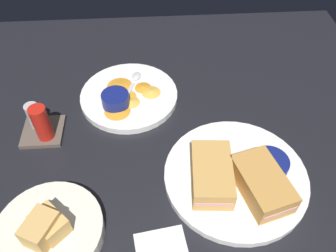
% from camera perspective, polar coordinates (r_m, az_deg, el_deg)
% --- Properties ---
extents(ground_plane, '(1.10, 1.10, 0.03)m').
position_cam_1_polar(ground_plane, '(0.77, 1.05, -4.58)').
color(ground_plane, black).
extents(plate_sandwich_main, '(0.29, 0.29, 0.02)m').
position_cam_1_polar(plate_sandwich_main, '(0.72, 11.05, -8.16)').
color(plate_sandwich_main, white).
rests_on(plate_sandwich_main, ground_plane).
extents(sandwich_half_near, '(0.14, 0.09, 0.05)m').
position_cam_1_polar(sandwich_half_near, '(0.68, 7.22, -7.89)').
color(sandwich_half_near, tan).
rests_on(sandwich_half_near, plate_sandwich_main).
extents(sandwich_half_far, '(0.15, 0.11, 0.05)m').
position_cam_1_polar(sandwich_half_far, '(0.68, 15.22, -9.13)').
color(sandwich_half_far, '#C68C42').
rests_on(sandwich_half_far, plate_sandwich_main).
extents(ramekin_dark_sauce, '(0.07, 0.07, 0.03)m').
position_cam_1_polar(ramekin_dark_sauce, '(0.72, 16.33, -6.19)').
color(ramekin_dark_sauce, navy).
rests_on(ramekin_dark_sauce, plate_sandwich_main).
extents(spoon_by_dark_ramekin, '(0.03, 0.10, 0.01)m').
position_cam_1_polar(spoon_by_dark_ramekin, '(0.71, 11.91, -7.98)').
color(spoon_by_dark_ramekin, silver).
rests_on(spoon_by_dark_ramekin, plate_sandwich_main).
extents(plate_chips_companion, '(0.24, 0.24, 0.02)m').
position_cam_1_polar(plate_chips_companion, '(0.87, -6.42, 4.94)').
color(plate_chips_companion, white).
rests_on(plate_chips_companion, ground_plane).
extents(ramekin_light_gravy, '(0.06, 0.06, 0.03)m').
position_cam_1_polar(ramekin_light_gravy, '(0.82, -8.67, 4.42)').
color(ramekin_light_gravy, navy).
rests_on(ramekin_light_gravy, plate_chips_companion).
extents(spoon_by_gravy_ramekin, '(0.10, 0.04, 0.01)m').
position_cam_1_polar(spoon_by_gravy_ramekin, '(0.89, -5.50, 7.64)').
color(spoon_by_gravy_ramekin, silver).
rests_on(spoon_by_gravy_ramekin, plate_chips_companion).
extents(plantain_chip_scatter, '(0.16, 0.15, 0.01)m').
position_cam_1_polar(plantain_chip_scatter, '(0.85, -6.69, 5.02)').
color(plantain_chip_scatter, gold).
rests_on(plantain_chip_scatter, plate_chips_companion).
extents(bread_basket_rear, '(0.19, 0.19, 0.08)m').
position_cam_1_polar(bread_basket_rear, '(0.67, -19.02, -16.07)').
color(bread_basket_rear, silver).
rests_on(bread_basket_rear, ground_plane).
extents(condiment_caddy, '(0.09, 0.09, 0.10)m').
position_cam_1_polar(condiment_caddy, '(0.81, -20.29, 0.28)').
color(condiment_caddy, brown).
rests_on(condiment_caddy, ground_plane).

